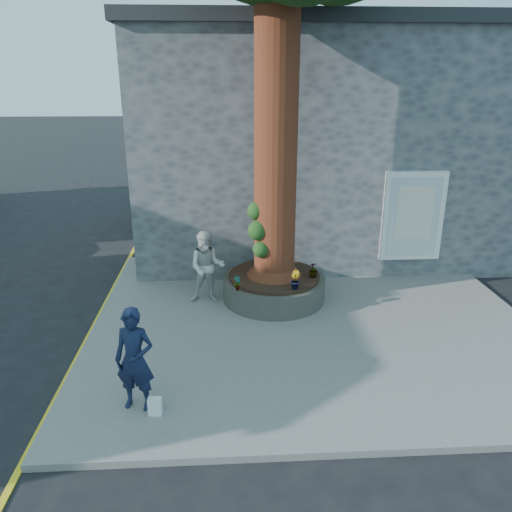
{
  "coord_description": "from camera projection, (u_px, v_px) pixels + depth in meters",
  "views": [
    {
      "loc": [
        -0.23,
        -8.37,
        4.92
      ],
      "look_at": [
        0.38,
        1.76,
        1.25
      ],
      "focal_mm": 35.0,
      "sensor_mm": 36.0,
      "label": 1
    }
  ],
  "objects": [
    {
      "name": "shopping_bag",
      "position": [
        155.0,
        406.0,
        7.47
      ],
      "size": [
        0.21,
        0.14,
        0.28
      ],
      "primitive_type": "cube",
      "rotation": [
        0.0,
        0.0,
        -0.09
      ],
      "color": "white",
      "rests_on": "pavement"
    },
    {
      "name": "yellow_line",
      "position": [
        93.0,
        328.0,
        10.31
      ],
      "size": [
        0.1,
        30.0,
        0.01
      ],
      "primitive_type": "cube",
      "color": "yellow",
      "rests_on": "ground"
    },
    {
      "name": "ground",
      "position": [
        242.0,
        349.0,
        9.55
      ],
      "size": [
        120.0,
        120.0,
        0.0
      ],
      "primitive_type": "plane",
      "color": "black",
      "rests_on": "ground"
    },
    {
      "name": "plant_a",
      "position": [
        237.0,
        283.0,
        10.32
      ],
      "size": [
        0.2,
        0.2,
        0.33
      ],
      "primitive_type": "imported",
      "rotation": [
        0.0,
        0.0,
        0.74
      ],
      "color": "gray",
      "rests_on": "planter"
    },
    {
      "name": "planter",
      "position": [
        274.0,
        287.0,
        11.33
      ],
      "size": [
        2.3,
        2.3,
        0.6
      ],
      "color": "black",
      "rests_on": "pavement"
    },
    {
      "name": "plant_d",
      "position": [
        265.0,
        256.0,
        11.92
      ],
      "size": [
        0.32,
        0.33,
        0.28
      ],
      "primitive_type": "imported",
      "rotation": [
        0.0,
        0.0,
        5.27
      ],
      "color": "gray",
      "rests_on": "planter"
    },
    {
      "name": "man",
      "position": [
        135.0,
        360.0,
        7.43
      ],
      "size": [
        0.67,
        0.5,
        1.65
      ],
      "primitive_type": "imported",
      "rotation": [
        0.0,
        0.0,
        -0.2
      ],
      "color": "#131C36",
      "rests_on": "pavement"
    },
    {
      "name": "plant_c",
      "position": [
        313.0,
        270.0,
        11.02
      ],
      "size": [
        0.23,
        0.23,
        0.34
      ],
      "primitive_type": "imported",
      "rotation": [
        0.0,
        0.0,
        3.35
      ],
      "color": "gray",
      "rests_on": "planter"
    },
    {
      "name": "pavement",
      "position": [
        311.0,
        320.0,
        10.55
      ],
      "size": [
        9.0,
        8.0,
        0.12
      ],
      "primitive_type": "cube",
      "color": "slate",
      "rests_on": "ground"
    },
    {
      "name": "plant_b",
      "position": [
        295.0,
        280.0,
        10.38
      ],
      "size": [
        0.26,
        0.26,
        0.41
      ],
      "primitive_type": "imported",
      "rotation": [
        0.0,
        0.0,
        1.77
      ],
      "color": "gray",
      "rests_on": "planter"
    },
    {
      "name": "stone_shop",
      "position": [
        314.0,
        137.0,
        15.37
      ],
      "size": [
        10.3,
        8.3,
        6.3
      ],
      "color": "#474A4C",
      "rests_on": "ground"
    },
    {
      "name": "woman",
      "position": [
        207.0,
        267.0,
        11.03
      ],
      "size": [
        0.81,
        0.64,
        1.64
      ],
      "primitive_type": "imported",
      "rotation": [
        0.0,
        0.0,
        -0.03
      ],
      "color": "beige",
      "rests_on": "pavement"
    }
  ]
}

